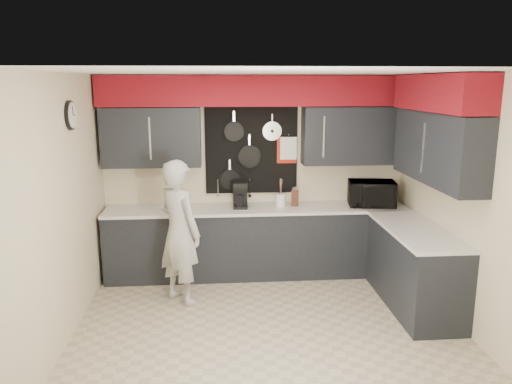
{
  "coord_description": "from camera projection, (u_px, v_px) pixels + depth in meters",
  "views": [
    {
      "loc": [
        -0.52,
        -4.81,
        2.51
      ],
      "look_at": [
        -0.09,
        0.5,
        1.33
      ],
      "focal_mm": 35.0,
      "sensor_mm": 36.0,
      "label": 1
    }
  ],
  "objects": [
    {
      "name": "ground",
      "position": [
        268.0,
        325.0,
        5.27
      ],
      "size": [
        4.0,
        4.0,
        0.0
      ],
      "primitive_type": "plane",
      "color": "#BAB191",
      "rests_on": "ground"
    },
    {
      "name": "utensil_crock",
      "position": [
        281.0,
        200.0,
        6.51
      ],
      "size": [
        0.13,
        0.13,
        0.17
      ],
      "primitive_type": "cylinder",
      "color": "white",
      "rests_on": "base_cabinets"
    },
    {
      "name": "right_wall_assembly",
      "position": [
        441.0,
        137.0,
        5.25
      ],
      "size": [
        0.36,
        3.5,
        2.6
      ],
      "color": "beige",
      "rests_on": "ground"
    },
    {
      "name": "knife_block",
      "position": [
        295.0,
        198.0,
        6.53
      ],
      "size": [
        0.1,
        0.1,
        0.2
      ],
      "primitive_type": "cube",
      "rotation": [
        0.0,
        0.0,
        -0.13
      ],
      "color": "#3A1812",
      "rests_on": "base_cabinets"
    },
    {
      "name": "coffee_maker",
      "position": [
        240.0,
        194.0,
        6.43
      ],
      "size": [
        0.2,
        0.24,
        0.34
      ],
      "rotation": [
        0.0,
        0.0,
        -0.06
      ],
      "color": "black",
      "rests_on": "base_cabinets"
    },
    {
      "name": "left_wall_assembly",
      "position": [
        65.0,
        206.0,
        4.84
      ],
      "size": [
        0.05,
        3.5,
        2.6
      ],
      "color": "beige",
      "rests_on": "ground"
    },
    {
      "name": "back_wall_assembly",
      "position": [
        257.0,
        122.0,
        6.39
      ],
      "size": [
        4.0,
        0.36,
        2.6
      ],
      "color": "beige",
      "rests_on": "ground"
    },
    {
      "name": "base_cabinets",
      "position": [
        298.0,
        248.0,
        6.31
      ],
      "size": [
        3.95,
        2.2,
        0.92
      ],
      "color": "black",
      "rests_on": "ground"
    },
    {
      "name": "person",
      "position": [
        179.0,
        232.0,
        5.68
      ],
      "size": [
        0.72,
        0.72,
        1.67
      ],
      "primitive_type": "imported",
      "rotation": [
        0.0,
        0.0,
        2.35
      ],
      "color": "#BABAB8",
      "rests_on": "ground"
    },
    {
      "name": "microwave",
      "position": [
        372.0,
        194.0,
        6.52
      ],
      "size": [
        0.64,
        0.49,
        0.33
      ],
      "primitive_type": "imported",
      "rotation": [
        0.0,
        0.0,
        -0.15
      ],
      "color": "black",
      "rests_on": "base_cabinets"
    }
  ]
}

